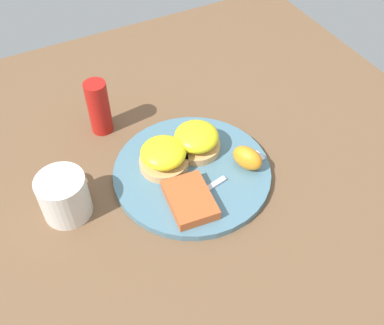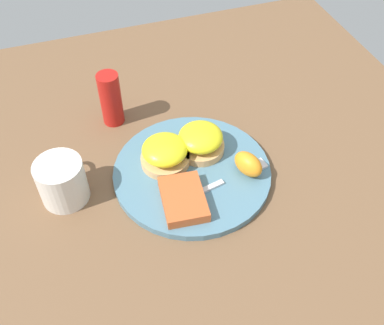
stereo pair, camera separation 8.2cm
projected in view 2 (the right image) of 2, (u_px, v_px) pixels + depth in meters
name	position (u px, v px, depth m)	size (l,w,h in m)	color
ground_plane	(192.00, 175.00, 0.85)	(1.10, 1.10, 0.00)	brown
plate	(192.00, 172.00, 0.84)	(0.29, 0.29, 0.01)	slate
sandwich_benedict_left	(201.00, 140.00, 0.85)	(0.09, 0.09, 0.05)	tan
sandwich_benedict_right	(165.00, 153.00, 0.83)	(0.09, 0.09, 0.05)	tan
hashbrown_patty	(183.00, 199.00, 0.78)	(0.10, 0.07, 0.02)	#B85428
orange_wedge	(248.00, 164.00, 0.82)	(0.06, 0.04, 0.04)	orange
fork	(227.00, 180.00, 0.82)	(0.06, 0.20, 0.00)	silver
cup	(62.00, 181.00, 0.78)	(0.11, 0.08, 0.08)	silver
condiment_bottle	(111.00, 99.00, 0.91)	(0.04, 0.04, 0.12)	#B21914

